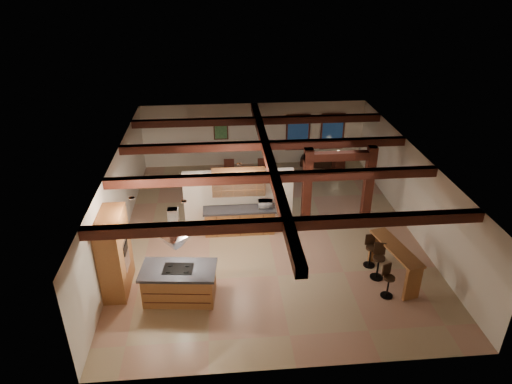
% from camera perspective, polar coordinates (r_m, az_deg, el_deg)
% --- Properties ---
extents(ground, '(12.00, 12.00, 0.00)m').
position_cam_1_polar(ground, '(16.12, 1.54, -5.02)').
color(ground, tan).
rests_on(ground, ground).
extents(room_walls, '(12.00, 12.00, 12.00)m').
position_cam_1_polar(room_walls, '(15.24, 1.63, 0.64)').
color(room_walls, silver).
rests_on(room_walls, ground).
extents(ceiling_beams, '(10.00, 12.00, 0.28)m').
position_cam_1_polar(ceiling_beams, '(14.83, 1.68, 4.02)').
color(ceiling_beams, '#38130E').
rests_on(ceiling_beams, room_walls).
extents(timber_posts, '(2.50, 0.30, 2.90)m').
position_cam_1_polar(timber_posts, '(16.14, 10.28, 1.72)').
color(timber_posts, '#38130E').
rests_on(timber_posts, ground).
extents(partition_wall, '(3.80, 0.18, 2.20)m').
position_cam_1_polar(partition_wall, '(15.93, -2.18, -0.88)').
color(partition_wall, silver).
rests_on(partition_wall, ground).
extents(pantry_cabinet, '(0.67, 1.60, 2.40)m').
position_cam_1_polar(pantry_cabinet, '(13.56, -17.26, -7.30)').
color(pantry_cabinet, '#93602F').
rests_on(pantry_cabinet, ground).
extents(back_counter, '(2.50, 0.66, 0.94)m').
position_cam_1_polar(back_counter, '(15.89, -2.07, -3.53)').
color(back_counter, '#93602F').
rests_on(back_counter, ground).
extents(upper_display_cabinet, '(1.80, 0.36, 0.95)m').
position_cam_1_polar(upper_display_cabinet, '(15.42, -2.20, 1.24)').
color(upper_display_cabinet, '#93602F').
rests_on(upper_display_cabinet, partition_wall).
extents(range_hood, '(1.10, 1.10, 1.40)m').
position_cam_1_polar(range_hood, '(12.41, -9.99, -6.60)').
color(range_hood, silver).
rests_on(range_hood, room_walls).
extents(back_windows, '(2.70, 0.07, 1.70)m').
position_cam_1_polar(back_windows, '(21.18, 7.41, 7.45)').
color(back_windows, '#38130E').
rests_on(back_windows, room_walls).
extents(framed_art, '(0.65, 0.05, 0.85)m').
position_cam_1_polar(framed_art, '(20.65, -4.41, 7.67)').
color(framed_art, '#38130E').
rests_on(framed_art, room_walls).
extents(recessed_cans, '(3.16, 2.46, 0.03)m').
position_cam_1_polar(recessed_cans, '(12.97, -8.53, 0.67)').
color(recessed_cans, silver).
rests_on(recessed_cans, room_walls).
extents(kitchen_island, '(2.17, 1.31, 1.03)m').
position_cam_1_polar(kitchen_island, '(13.15, -9.54, -11.19)').
color(kitchen_island, '#93602F').
rests_on(kitchen_island, ground).
extents(dining_table, '(2.07, 1.39, 0.67)m').
position_cam_1_polar(dining_table, '(18.81, -1.20, 1.18)').
color(dining_table, '#37160D').
rests_on(dining_table, ground).
extents(sofa, '(2.00, 1.30, 0.55)m').
position_cam_1_polar(sofa, '(21.30, 8.18, 3.96)').
color(sofa, black).
rests_on(sofa, ground).
extents(microwave, '(0.49, 0.35, 0.26)m').
position_cam_1_polar(microwave, '(15.66, 1.19, -1.52)').
color(microwave, silver).
rests_on(microwave, back_counter).
extents(bar_counter, '(0.97, 2.20, 1.12)m').
position_cam_1_polar(bar_counter, '(14.15, 16.95, -7.84)').
color(bar_counter, '#93602F').
rests_on(bar_counter, ground).
extents(side_table, '(0.60, 0.60, 0.61)m').
position_cam_1_polar(side_table, '(20.95, 10.18, 3.49)').
color(side_table, '#38130E').
rests_on(side_table, ground).
extents(table_lamp, '(0.27, 0.27, 0.31)m').
position_cam_1_polar(table_lamp, '(20.75, 10.29, 4.81)').
color(table_lamp, black).
rests_on(table_lamp, side_table).
extents(bar_stool_a, '(0.38, 0.39, 1.01)m').
position_cam_1_polar(bar_stool_a, '(13.58, 16.16, -10.61)').
color(bar_stool_a, black).
rests_on(bar_stool_a, ground).
extents(bar_stool_b, '(0.41, 0.42, 1.14)m').
position_cam_1_polar(bar_stool_b, '(14.18, 15.07, -8.34)').
color(bar_stool_b, black).
rests_on(bar_stool_b, ground).
extents(bar_stool_c, '(0.37, 0.37, 1.05)m').
position_cam_1_polar(bar_stool_c, '(14.66, 14.10, -7.12)').
color(bar_stool_c, black).
rests_on(bar_stool_c, ground).
extents(dining_chairs, '(1.88, 1.88, 1.19)m').
position_cam_1_polar(dining_chairs, '(18.69, -1.20, 1.93)').
color(dining_chairs, '#38130E').
rests_on(dining_chairs, ground).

